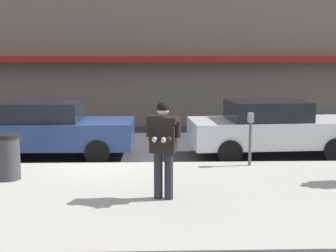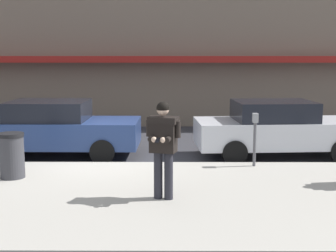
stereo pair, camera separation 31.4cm
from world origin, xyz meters
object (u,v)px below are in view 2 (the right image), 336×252
parked_sedan_mid (55,128)px  parking_meter (255,132)px  trash_bin (12,155)px  man_texting_on_phone (163,140)px  parked_sedan_far (278,129)px

parked_sedan_mid → parking_meter: size_ratio=3.56×
parking_meter → trash_bin: (-5.42, -1.10, -0.34)m
parked_sedan_mid → man_texting_on_phone: size_ratio=2.51×
parked_sedan_far → man_texting_on_phone: bearing=-126.0°
man_texting_on_phone → trash_bin: (-3.28, 1.48, -0.62)m
parked_sedan_mid → parking_meter: parked_sedan_mid is taller
parking_meter → man_texting_on_phone: bearing=-129.6°
parked_sedan_mid → parking_meter: bearing=-17.5°
trash_bin → parked_sedan_far: bearing=23.3°
parked_sedan_mid → trash_bin: bearing=-95.3°
parked_sedan_far → man_texting_on_phone: man_texting_on_phone is taller
parked_sedan_far → parking_meter: parked_sedan_far is taller
parked_sedan_far → parking_meter: bearing=-119.5°
man_texting_on_phone → trash_bin: 3.65m
parked_sedan_mid → parking_meter: 5.42m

